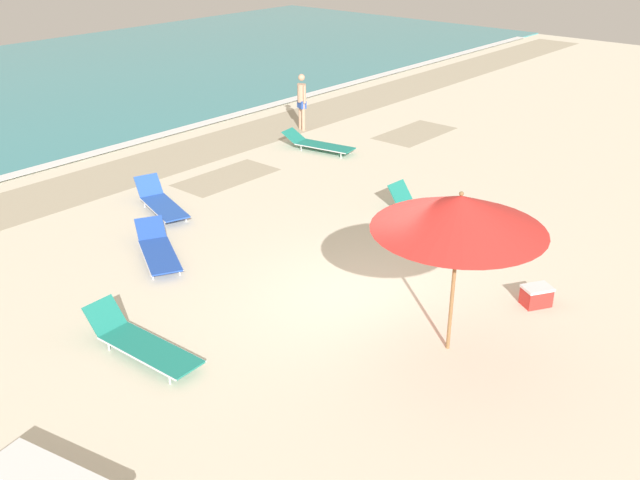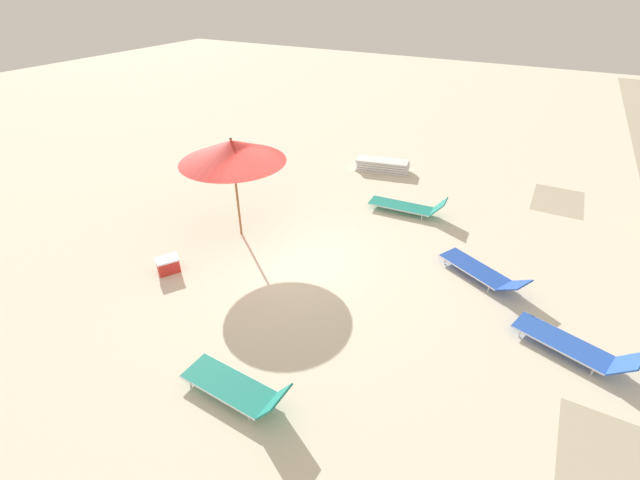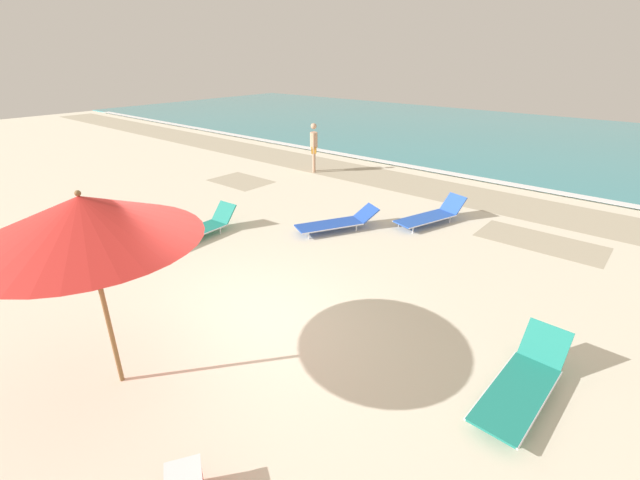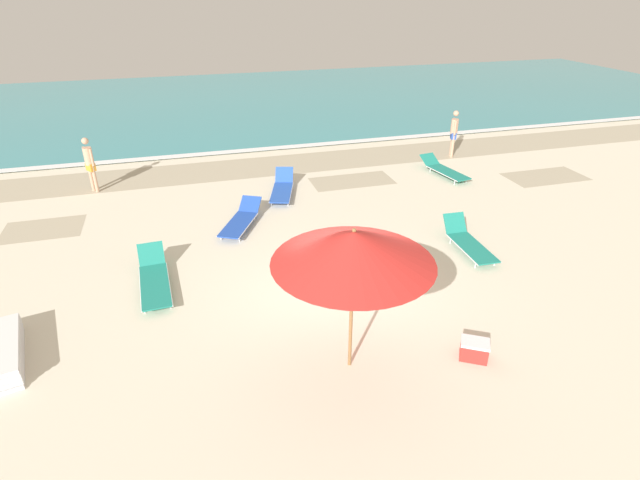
% 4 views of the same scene
% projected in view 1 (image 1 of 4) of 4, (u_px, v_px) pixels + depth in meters
% --- Properties ---
extents(ground_plane, '(60.00, 60.00, 0.16)m').
position_uv_depth(ground_plane, '(376.00, 311.00, 12.65)').
color(ground_plane, beige).
extents(beach_umbrella, '(2.64, 2.64, 2.70)m').
position_uv_depth(beach_umbrella, '(460.00, 213.00, 10.46)').
color(beach_umbrella, olive).
rests_on(beach_umbrella, ground_plane).
extents(sun_lounger_under_umbrella, '(1.50, 2.14, 0.50)m').
position_uv_depth(sun_lounger_under_umbrella, '(158.00, 249.00, 14.29)').
color(sun_lounger_under_umbrella, blue).
rests_on(sun_lounger_under_umbrella, ground_plane).
extents(sun_lounger_beside_umbrella, '(0.70, 2.00, 0.63)m').
position_uv_depth(sun_lounger_beside_umbrella, '(427.00, 208.00, 16.17)').
color(sun_lounger_beside_umbrella, '#1E8475').
rests_on(sun_lounger_beside_umbrella, ground_plane).
extents(sun_lounger_near_water_left, '(0.74, 2.24, 0.61)m').
position_uv_depth(sun_lounger_near_water_left, '(141.00, 342.00, 11.21)').
color(sun_lounger_near_water_left, '#1E8475').
rests_on(sun_lounger_near_water_left, ground_plane).
extents(sun_lounger_near_water_right, '(0.96, 2.26, 0.47)m').
position_uv_depth(sun_lounger_near_water_right, '(318.00, 144.00, 20.63)').
color(sun_lounger_near_water_right, '#1E8475').
rests_on(sun_lounger_near_water_right, ground_plane).
extents(sun_lounger_mid_beach_solo, '(1.19, 2.14, 0.60)m').
position_uv_depth(sun_lounger_mid_beach_solo, '(161.00, 202.00, 16.51)').
color(sun_lounger_mid_beach_solo, blue).
rests_on(sun_lounger_mid_beach_solo, ground_plane).
extents(beachgoer_shoreline_child, '(0.27, 0.43, 1.76)m').
position_uv_depth(beachgoer_shoreline_child, '(302.00, 99.00, 22.26)').
color(beachgoer_shoreline_child, tan).
rests_on(beachgoer_shoreline_child, ground_plane).
extents(cooler_box, '(0.61, 0.56, 0.37)m').
position_uv_depth(cooler_box, '(536.00, 296.00, 12.62)').
color(cooler_box, red).
rests_on(cooler_box, ground_plane).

